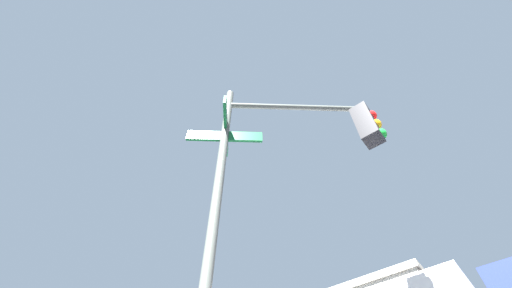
# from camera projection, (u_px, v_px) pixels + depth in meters

# --- Properties ---
(traffic_signal_near) EXTENTS (2.32, 2.01, 5.77)m
(traffic_signal_near) POSITION_uv_depth(u_px,v_px,m) (296.00, 158.00, 4.21)
(traffic_signal_near) COLOR #474C47
(traffic_signal_near) RESTS_ON ground_plane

